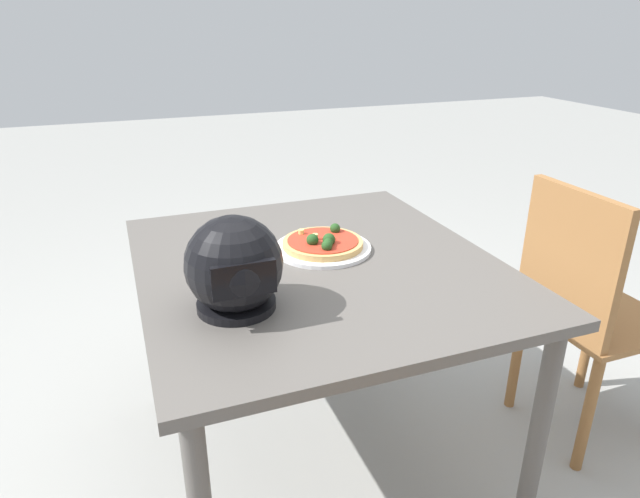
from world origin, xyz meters
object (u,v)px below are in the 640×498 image
object	(u,v)px
pizza	(323,242)
motorcycle_helmet	(234,266)
dining_table	(317,285)
chair_side	(584,304)

from	to	relation	value
pizza	motorcycle_helmet	size ratio (longest dim) A/B	1.04
dining_table	motorcycle_helmet	size ratio (longest dim) A/B	4.73
motorcycle_helmet	chair_side	xyz separation A→B (m)	(-1.14, -0.01, -0.32)
dining_table	pizza	bearing A→B (deg)	-123.25
dining_table	motorcycle_helmet	bearing A→B (deg)	34.66
pizza	motorcycle_helmet	world-z (taller)	motorcycle_helmet
dining_table	motorcycle_helmet	world-z (taller)	motorcycle_helmet
dining_table	chair_side	bearing A→B (deg)	168.31
dining_table	motorcycle_helmet	distance (m)	0.39
dining_table	chair_side	size ratio (longest dim) A/B	1.22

